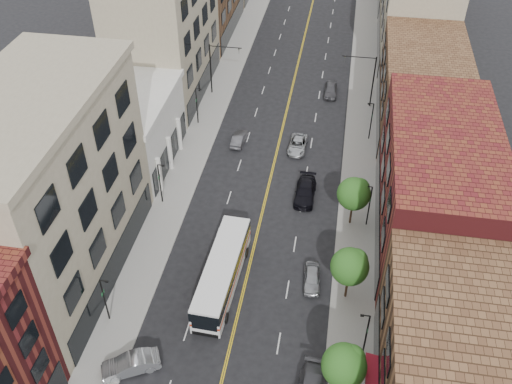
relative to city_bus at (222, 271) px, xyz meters
The scene contains 26 objects.
sidewalk_left 22.92m from the city_bus, 110.42° to the left, with size 4.00×110.00×0.15m, color gray.
sidewalk_right 24.63m from the city_bus, 60.70° to the left, with size 4.00×110.00×0.15m, color gray.
bldg_l_tanoffice 16.62m from the city_bus, behind, with size 10.00×22.00×18.00m, color gray.
bldg_l_white 23.08m from the city_bus, 130.69° to the left, with size 10.00×14.00×8.00m, color silver.
bldg_l_far_a 38.22m from the city_bus, 113.51° to the left, with size 10.00×20.00×18.00m, color gray.
bldg_r_mid 22.09m from the city_bus, 28.72° to the left, with size 10.00×22.00×12.00m, color #5B171A.
bldg_r_far_a 36.87m from the city_bus, 58.81° to the left, with size 10.00×20.00×10.00m, color brown.
bldg_r_far_b 56.01m from the city_bus, 70.05° to the left, with size 10.00×22.00×14.00m, color gray.
tree_r_1 15.03m from the city_bus, 39.80° to the right, with size 3.40×3.40×5.59m.
tree_r_2 11.65m from the city_bus, ahead, with size 3.40×3.40×5.59m.
tree_r_3 15.67m from the city_bus, 42.60° to the left, with size 3.40×3.40×5.59m.
lamp_l_1 10.59m from the city_bus, 148.00° to the right, with size 0.81×0.55×5.05m.
lamp_l_2 13.77m from the city_bus, 130.59° to the left, with size 0.81×0.55×5.05m.
lamp_l_3 27.91m from the city_bus, 108.67° to the left, with size 0.81×0.55×5.05m.
lamp_r_1 14.17m from the city_bus, 23.27° to the right, with size 0.81×0.55×5.05m.
lamp_r_2 16.68m from the city_bus, 38.77° to the left, with size 0.81×0.55×5.05m.
lamp_r_3 29.46m from the city_bus, 63.85° to the left, with size 0.81×0.55×5.05m.
signal_mast_left 35.51m from the city_bus, 103.47° to the left, with size 4.49×0.18×7.20m.
signal_mast_right 36.66m from the city_bus, 70.35° to the left, with size 4.49×0.18×7.20m.
city_bus is the anchor object (origin of this frame).
car_angle_b 11.47m from the city_bus, 118.08° to the right, with size 1.64×4.70×1.55m, color #B6BABF.
car_parked_far 8.39m from the city_bus, 11.05° to the left, with size 1.57×3.91×1.33m, color #93959A.
car_lane_behind 23.16m from the city_bus, 97.14° to the left, with size 1.37×3.93×1.30m, color #434247.
car_lane_a 15.33m from the city_bus, 65.78° to the left, with size 2.16×5.32×1.54m, color black.
car_lane_b 23.32m from the city_bus, 79.01° to the left, with size 2.12×4.60×1.28m, color #ACB0B4.
car_lane_c 37.58m from the city_bus, 78.45° to the left, with size 1.74×4.33×1.48m, color #454449.
Camera 1 is at (6.91, -20.77, 40.65)m, focal length 40.00 mm.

